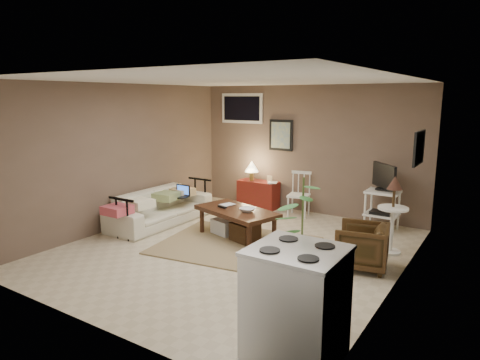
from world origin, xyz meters
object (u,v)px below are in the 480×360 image
Objects in this scene: tv_stand at (383,195)px; stove at (296,304)px; potted_plant at (302,239)px; coffee_table at (236,221)px; sofa at (160,202)px; red_console at (258,192)px; spindle_chair at (299,195)px; side_table at (393,206)px; armchair at (362,244)px.

tv_stand is 4.01m from stove.
potted_plant is 0.92m from stove.
sofa is at bearing -178.72° from coffee_table.
spindle_chair is (0.96, -0.12, 0.06)m from red_console.
sofa is 1.78× the size of tv_stand.
side_table is at bearing 79.77° from potted_plant.
spindle_chair reaches higher than sofa.
potted_plant is at bearing -113.64° from sofa.
spindle_chair is at bearing -6.99° from red_console.
tv_stand reaches higher than red_console.
sofa is at bearing 148.18° from stove.
side_table is 3.00m from stove.
red_console is at bearing 157.75° from side_table.
armchair is (3.56, -0.05, -0.07)m from sofa.
red_console is at bearing 173.01° from spindle_chair.
armchair is 0.45× the size of potted_plant.
sofa is at bearing -152.88° from tv_stand.
sofa is at bearing -114.45° from red_console.
potted_plant reaches higher than armchair.
sofa is 3.56m from armchair.
sofa reaches higher than coffee_table.
stove is (3.68, -2.29, 0.10)m from sofa.
tv_stand is at bearing 111.81° from side_table.
red_console is 2.50m from tv_stand.
stove is (2.83, -4.17, 0.16)m from red_console.
tv_stand reaches higher than stove.
spindle_chair is 0.74× the size of side_table.
tv_stand is at bearing 43.25° from coffee_table.
potted_plant is (-0.39, -2.17, 0.07)m from side_table.
red_console is at bearing -24.45° from sofa.
armchair is (0.22, -1.76, -0.27)m from tv_stand.
stove is (2.13, -2.32, 0.21)m from coffee_table.
coffee_table is at bearing -88.72° from sofa.
stove reaches higher than armchair.
red_console is 0.95× the size of stove.
stove reaches higher than red_console.
coffee_table is at bearing -163.04° from side_table.
sofa is 3.82m from side_table.
sofa is 3.76m from tv_stand.
red_console is 1.14× the size of spindle_chair.
side_table reaches higher than stove.
red_console is 3.14m from side_table.
tv_stand is at bearing 94.95° from stove.
tv_stand is (1.53, -0.05, 0.20)m from spindle_chair.
tv_stand is (3.34, 1.71, 0.20)m from sofa.
potted_plant is at bearing -19.30° from armchair.
spindle_chair is at bearing 115.45° from potted_plant.
side_table is at bearing -22.25° from red_console.
coffee_table is 0.74× the size of sofa.
potted_plant reaches higher than side_table.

